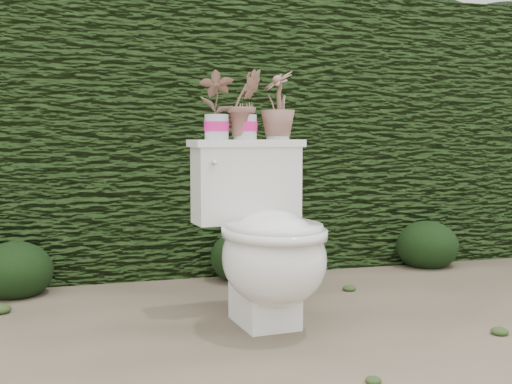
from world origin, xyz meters
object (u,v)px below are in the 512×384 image
object	(u,v)px
potted_plant_left	(216,107)
potted_plant_right	(278,107)
toilet	(266,242)
potted_plant_center	(245,106)

from	to	relation	value
potted_plant_left	potted_plant_right	distance (m)	0.29
toilet	potted_plant_left	size ratio (longest dim) A/B	2.74
potted_plant_center	potted_plant_right	size ratio (longest dim) A/B	1.01
toilet	potted_plant_right	distance (m)	0.63
potted_plant_left	potted_plant_right	bearing A→B (deg)	-162.97
toilet	potted_plant_right	xyz separation A→B (m)	(0.13, 0.25, 0.57)
potted_plant_left	potted_plant_center	bearing A→B (deg)	-162.97
potted_plant_left	potted_plant_center	size ratio (longest dim) A/B	0.97
potted_plant_right	potted_plant_center	bearing A→B (deg)	-93.89
toilet	potted_plant_center	xyz separation A→B (m)	(-0.02, 0.24, 0.57)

